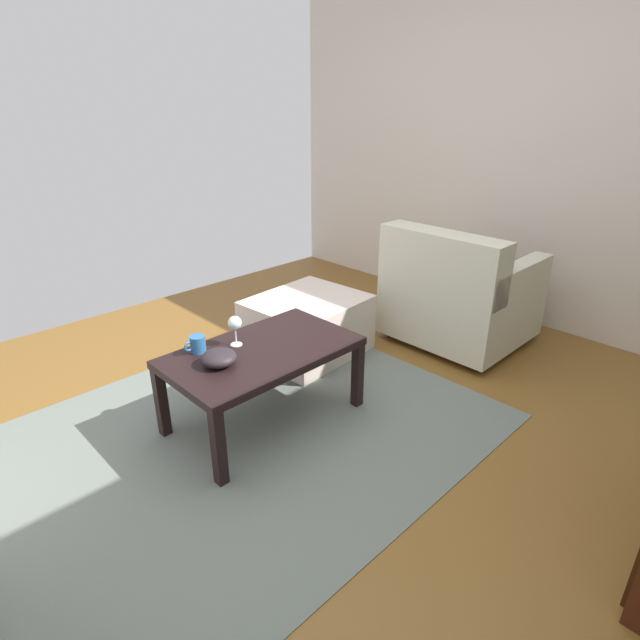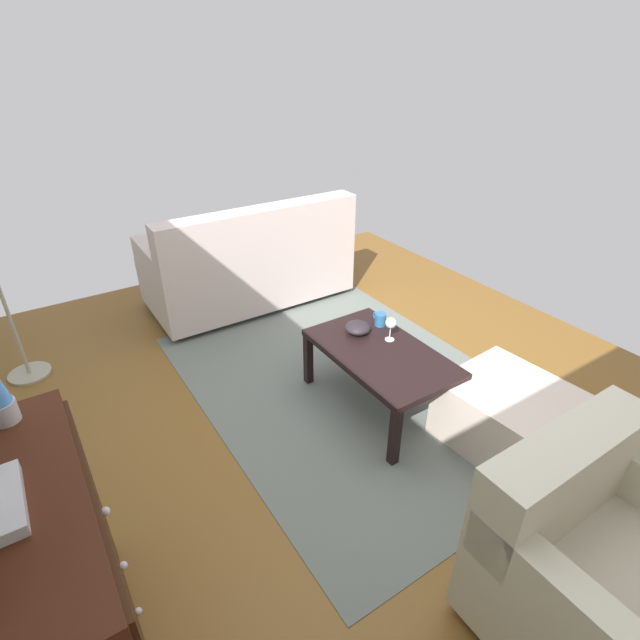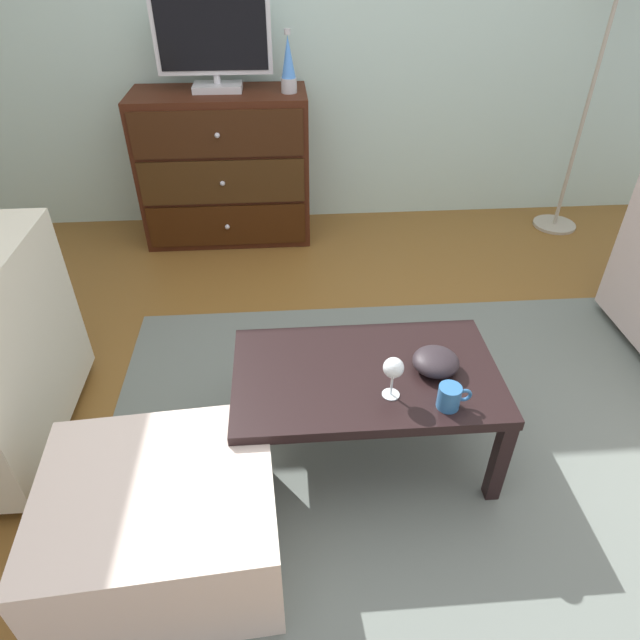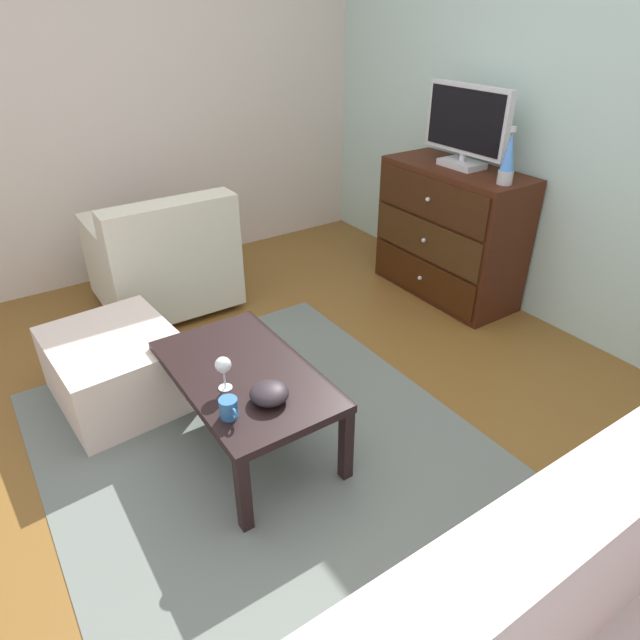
% 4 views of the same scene
% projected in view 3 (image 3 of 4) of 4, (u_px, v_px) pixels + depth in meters
% --- Properties ---
extents(ground_plane, '(5.20, 4.47, 0.05)m').
position_uv_depth(ground_plane, '(369.00, 411.00, 2.41)').
color(ground_plane, brown).
extents(wall_accent_rear, '(5.20, 0.12, 2.57)m').
position_uv_depth(wall_accent_rear, '(332.00, 9.00, 3.24)').
color(wall_accent_rear, '#B0CDC3').
rests_on(wall_accent_rear, ground_plane).
extents(area_rug, '(2.60, 1.90, 0.01)m').
position_uv_depth(area_rug, '(425.00, 439.00, 2.24)').
color(area_rug, slate).
rests_on(area_rug, ground_plane).
extents(dresser, '(1.03, 0.49, 0.91)m').
position_uv_depth(dresser, '(225.00, 168.00, 3.44)').
color(dresser, '#3D1A0D').
rests_on(dresser, ground_plane).
extents(tv, '(0.65, 0.18, 0.50)m').
position_uv_depth(tv, '(213.00, 41.00, 3.03)').
color(tv, silver).
rests_on(tv, dresser).
extents(lava_lamp, '(0.09, 0.09, 0.33)m').
position_uv_depth(lava_lamp, '(288.00, 65.00, 3.07)').
color(lava_lamp, '#B7B7BC').
rests_on(lava_lamp, dresser).
extents(coffee_table, '(0.95, 0.56, 0.42)m').
position_uv_depth(coffee_table, '(365.00, 382.00, 1.99)').
color(coffee_table, black).
rests_on(coffee_table, ground_plane).
extents(wine_glass, '(0.07, 0.07, 0.16)m').
position_uv_depth(wine_glass, '(392.00, 369.00, 1.80)').
color(wine_glass, silver).
rests_on(wine_glass, coffee_table).
extents(mug, '(0.11, 0.08, 0.09)m').
position_uv_depth(mug, '(450.00, 397.00, 1.80)').
color(mug, '#2B6098').
rests_on(mug, coffee_table).
extents(bowl_decorative, '(0.17, 0.17, 0.07)m').
position_uv_depth(bowl_decorative, '(436.00, 362.00, 1.95)').
color(bowl_decorative, '#272024').
rests_on(bowl_decorative, coffee_table).
extents(ottoman, '(0.74, 0.65, 0.38)m').
position_uv_depth(ottoman, '(164.00, 523.00, 1.72)').
color(ottoman, beige).
rests_on(ottoman, ground_plane).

